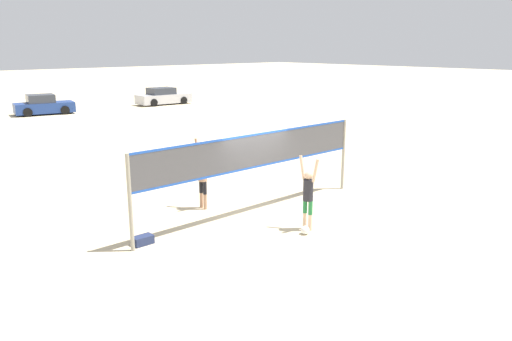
% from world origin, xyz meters
% --- Properties ---
extents(ground_plane, '(200.00, 200.00, 0.00)m').
position_xyz_m(ground_plane, '(0.00, 0.00, 0.00)').
color(ground_plane, beige).
extents(volleyball_net, '(8.38, 0.10, 2.48)m').
position_xyz_m(volleyball_net, '(0.00, 0.00, 1.82)').
color(volleyball_net, gray).
rests_on(volleyball_net, ground_plane).
extents(player_spiker, '(0.28, 0.70, 2.07)m').
position_xyz_m(player_spiker, '(0.19, -1.92, 1.09)').
color(player_spiker, beige).
rests_on(player_spiker, ground_plane).
extents(player_blocker, '(0.28, 0.71, 2.20)m').
position_xyz_m(player_blocker, '(-0.86, 1.51, 1.16)').
color(player_blocker, tan).
rests_on(player_blocker, ground_plane).
extents(volleyball, '(0.23, 0.23, 0.23)m').
position_xyz_m(volleyball, '(-0.13, -2.13, 0.12)').
color(volleyball, white).
rests_on(volleyball, ground_plane).
extents(gear_bag, '(0.52, 0.30, 0.23)m').
position_xyz_m(gear_bag, '(-3.75, 0.19, 0.11)').
color(gear_bag, navy).
rests_on(gear_bag, ground_plane).
extents(parked_car_near, '(4.73, 2.15, 1.45)m').
position_xyz_m(parked_car_near, '(13.47, 26.88, 0.65)').
color(parked_car_near, '#B7B7BC').
rests_on(parked_car_near, ground_plane).
extents(parked_car_far, '(4.38, 2.57, 1.47)m').
position_xyz_m(parked_car_far, '(3.46, 27.30, 0.65)').
color(parked_car_far, navy).
rests_on(parked_car_far, ground_plane).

